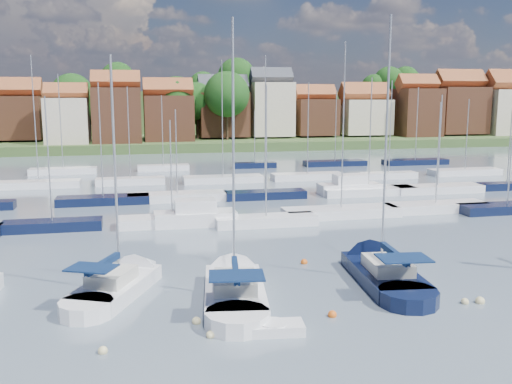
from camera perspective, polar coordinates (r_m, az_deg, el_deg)
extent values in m
plane|color=#4E5C6A|center=(69.70, -3.49, 0.49)|extent=(260.00, 260.00, 0.00)
cube|color=white|center=(33.41, -13.80, -9.52)|extent=(5.31, 7.23, 1.20)
cone|color=white|center=(37.00, -10.94, -7.52)|extent=(3.88, 4.11, 2.78)
cylinder|color=white|center=(30.64, -16.60, -11.43)|extent=(3.69, 3.69, 1.20)
cube|color=beige|center=(32.72, -14.23, -8.20)|extent=(2.93, 3.34, 0.70)
cylinder|color=#B2B2B7|center=(32.28, -13.92, 2.19)|extent=(0.14, 0.14, 12.37)
cylinder|color=#B2B2B7|center=(31.69, -15.05, -7.22)|extent=(1.63, 3.42, 0.10)
cube|color=#0D1F41|center=(31.64, -15.06, -6.96)|extent=(1.74, 3.33, 0.35)
cube|color=#0D1F41|center=(30.59, -16.11, -7.29)|extent=(2.84, 2.50, 0.08)
cube|color=white|center=(31.69, -2.15, -10.31)|extent=(4.22, 8.02, 1.20)
cone|color=white|center=(36.22, -2.42, -7.73)|extent=(3.67, 4.13, 3.19)
cylinder|color=white|center=(28.13, -1.86, -12.96)|extent=(3.60, 3.60, 1.20)
cube|color=beige|center=(30.88, -2.13, -8.98)|extent=(2.65, 3.47, 0.70)
cylinder|color=#B2B2B7|center=(30.48, -2.28, 3.76)|extent=(0.14, 0.14, 14.18)
cylinder|color=#B2B2B7|center=(29.60, -2.06, -8.08)|extent=(0.69, 4.23, 0.10)
cube|color=#0D1F41|center=(29.56, -2.06, -7.80)|extent=(0.86, 4.04, 0.35)
cube|color=#0D1F41|center=(28.19, -1.96, -8.35)|extent=(2.95, 2.27, 0.08)
cube|color=black|center=(35.44, 12.67, -8.36)|extent=(4.01, 8.07, 1.20)
cone|color=black|center=(39.86, 10.40, -6.25)|extent=(3.61, 4.09, 3.24)
cylinder|color=black|center=(31.99, 14.96, -10.44)|extent=(3.55, 3.55, 1.20)
cube|color=beige|center=(34.67, 13.02, -7.13)|extent=(2.58, 3.45, 0.70)
cylinder|color=#B2B2B7|center=(34.38, 12.87, 4.66)|extent=(0.14, 0.14, 14.74)
cylinder|color=#B2B2B7|center=(33.46, 13.69, -6.26)|extent=(0.53, 4.31, 0.10)
cube|color=#0D1F41|center=(33.42, 13.70, -6.01)|extent=(0.71, 4.12, 0.35)
cube|color=#0D1F41|center=(32.12, 14.56, -6.41)|extent=(2.94, 2.21, 0.08)
cube|color=white|center=(27.59, 1.71, -13.52)|extent=(3.04, 1.68, 0.57)
cylinder|color=white|center=(27.53, 1.72, -13.22)|extent=(1.35, 1.35, 0.37)
sphere|color=beige|center=(26.58, -15.06, -15.29)|extent=(0.42, 0.42, 0.42)
sphere|color=beige|center=(28.88, -5.97, -12.93)|extent=(0.45, 0.45, 0.45)
sphere|color=#D85914|center=(29.77, 7.63, -12.25)|extent=(0.45, 0.45, 0.45)
sphere|color=#D85914|center=(38.37, 4.84, -7.15)|extent=(0.45, 0.45, 0.45)
sphere|color=beige|center=(33.19, 20.15, -10.43)|extent=(0.41, 0.41, 0.41)
sphere|color=beige|center=(33.56, 21.47, -10.29)|extent=(0.51, 0.51, 0.51)
sphere|color=beige|center=(27.32, -4.57, -14.27)|extent=(0.42, 0.42, 0.42)
cube|color=black|center=(50.22, -19.68, -3.24)|extent=(8.01, 2.24, 1.00)
cylinder|color=#B2B2B7|center=(49.34, -20.05, 3.09)|extent=(0.12, 0.12, 10.16)
cube|color=white|center=(49.52, -8.36, -2.95)|extent=(9.22, 2.58, 1.00)
cylinder|color=#B2B2B7|center=(48.73, -8.50, 2.32)|extent=(0.12, 0.12, 8.18)
cube|color=white|center=(49.10, 1.01, -2.96)|extent=(8.78, 2.46, 1.00)
cylinder|color=#B2B2B7|center=(48.14, 1.03, 4.06)|extent=(0.12, 0.12, 11.06)
cube|color=white|center=(53.20, 8.50, -2.08)|extent=(10.79, 3.02, 1.00)
cylinder|color=#B2B2B7|center=(52.19, 8.72, 6.48)|extent=(0.12, 0.12, 14.87)
cube|color=white|center=(57.63, 17.49, -1.52)|extent=(10.13, 2.84, 1.00)
cylinder|color=#B2B2B7|center=(56.89, 17.76, 3.72)|extent=(0.12, 0.12, 9.59)
cube|color=black|center=(59.53, 23.80, -1.55)|extent=(9.52, 2.67, 1.00)
cylinder|color=#B2B2B7|center=(58.72, 24.22, 4.57)|extent=(0.12, 0.12, 11.77)
cube|color=white|center=(49.45, -6.09, -2.74)|extent=(7.00, 2.60, 1.40)
cube|color=white|center=(49.22, -6.11, -1.49)|extent=(3.50, 2.20, 1.30)
cube|color=black|center=(60.73, -15.02, -0.85)|extent=(9.30, 2.60, 1.00)
cylinder|color=#B2B2B7|center=(59.94, -15.28, 5.03)|extent=(0.12, 0.12, 11.48)
cube|color=white|center=(61.16, -7.87, -0.53)|extent=(10.40, 2.91, 1.00)
cylinder|color=#B2B2B7|center=(60.50, -7.98, 4.02)|extent=(0.12, 0.12, 8.77)
cube|color=black|center=(61.84, 0.91, -0.33)|extent=(8.80, 2.46, 1.00)
cylinder|color=#B2B2B7|center=(60.98, 0.93, 6.78)|extent=(0.12, 0.12, 14.33)
cube|color=white|center=(65.42, 11.16, 0.04)|extent=(10.73, 3.00, 1.00)
cylinder|color=#B2B2B7|center=(64.67, 11.35, 5.79)|extent=(0.12, 0.12, 12.14)
cube|color=white|center=(69.00, 17.67, 0.25)|extent=(10.48, 2.93, 1.00)
cylinder|color=#B2B2B7|center=(68.35, 17.91, 4.92)|extent=(0.12, 0.12, 10.28)
cube|color=black|center=(74.01, 23.78, 0.50)|extent=(6.84, 1.91, 1.00)
cylinder|color=#B2B2B7|center=(73.46, 24.04, 4.28)|extent=(0.12, 0.12, 8.82)
cube|color=white|center=(65.43, 9.32, 0.23)|extent=(7.00, 2.60, 1.40)
cube|color=white|center=(65.26, 9.34, 1.18)|extent=(3.50, 2.20, 1.30)
cube|color=white|center=(73.94, -20.89, 0.68)|extent=(9.71, 2.72, 1.00)
cylinder|color=#B2B2B7|center=(73.21, -21.26, 6.82)|extent=(0.12, 0.12, 14.88)
cube|color=white|center=(73.35, -12.43, 1.02)|extent=(8.49, 2.38, 1.00)
cylinder|color=#B2B2B7|center=(72.70, -12.61, 5.82)|extent=(0.12, 0.12, 11.31)
cube|color=white|center=(73.46, -3.33, 1.24)|extent=(10.16, 2.85, 1.00)
cylinder|color=#B2B2B7|center=(72.73, -3.39, 7.33)|extent=(0.12, 0.12, 14.59)
cube|color=white|center=(76.12, 5.15, 1.51)|extent=(9.53, 2.67, 1.00)
cylinder|color=#B2B2B7|center=(75.49, 5.23, 6.37)|extent=(0.12, 0.12, 11.91)
cube|color=white|center=(78.81, 13.11, 1.58)|extent=(7.62, 2.13, 1.00)
cylinder|color=#B2B2B7|center=(78.18, 13.29, 6.35)|extent=(0.12, 0.12, 12.13)
cube|color=white|center=(85.54, 20.14, 1.86)|extent=(10.17, 2.85, 1.00)
cylinder|color=#B2B2B7|center=(85.03, 20.35, 5.44)|extent=(0.12, 0.12, 9.73)
cube|color=white|center=(85.86, -18.71, 1.97)|extent=(9.24, 2.59, 1.00)
cylinder|color=#B2B2B7|center=(85.27, -18.97, 6.69)|extent=(0.12, 0.12, 13.17)
cube|color=white|center=(86.12, -9.25, 2.37)|extent=(7.57, 2.12, 1.00)
cylinder|color=#B2B2B7|center=(85.61, -9.35, 6.11)|extent=(0.12, 0.12, 10.24)
cube|color=black|center=(88.08, -0.14, 2.66)|extent=(6.58, 1.84, 1.00)
cylinder|color=#B2B2B7|center=(87.65, -0.14, 5.58)|extent=(0.12, 0.12, 8.01)
cube|color=black|center=(91.60, 7.90, 2.84)|extent=(9.92, 2.78, 1.00)
cylinder|color=#B2B2B7|center=(91.10, 7.98, 6.56)|extent=(0.12, 0.12, 10.92)
cube|color=black|center=(96.05, 15.62, 2.88)|extent=(10.55, 2.95, 1.00)
cylinder|color=#B2B2B7|center=(95.56, 15.79, 6.61)|extent=(0.12, 0.12, 11.51)
cube|color=#375229|center=(145.81, -8.09, 5.31)|extent=(200.00, 70.00, 3.00)
cube|color=#375229|center=(170.47, -8.74, 7.49)|extent=(200.00, 60.00, 14.00)
cube|color=brown|center=(128.07, -22.80, 6.88)|extent=(10.37, 9.97, 8.73)
cube|color=brown|center=(128.00, -22.97, 9.40)|extent=(10.57, 5.13, 5.13)
cube|color=beige|center=(117.82, -18.32, 6.73)|extent=(8.09, 8.80, 8.96)
cube|color=brown|center=(117.72, -18.46, 9.39)|extent=(8.25, 4.00, 4.00)
cube|color=brown|center=(118.09, -13.73, 7.44)|extent=(9.36, 10.17, 10.97)
cube|color=brown|center=(118.06, -13.86, 10.66)|extent=(9.54, 4.63, 4.63)
cube|color=brown|center=(120.01, -8.73, 7.26)|extent=(9.90, 8.56, 9.42)
cube|color=brown|center=(119.92, -8.80, 10.09)|extent=(10.10, 4.90, 4.90)
cube|color=brown|center=(126.26, -3.32, 7.76)|extent=(10.59, 8.93, 9.49)
cube|color=#383A42|center=(126.21, -3.35, 10.50)|extent=(10.80, 5.24, 5.24)
cube|color=beige|center=(127.46, 1.50, 8.27)|extent=(9.01, 8.61, 11.65)
cube|color=#383A42|center=(127.48, 1.51, 11.39)|extent=(9.19, 4.46, 4.46)
cube|color=brown|center=(131.52, 5.85, 7.47)|extent=(9.10, 9.34, 8.00)
cube|color=brown|center=(131.43, 5.88, 9.70)|extent=(9.28, 4.50, 4.50)
cube|color=beige|center=(135.23, 10.69, 7.39)|extent=(10.86, 9.59, 7.88)
cube|color=brown|center=(135.14, 10.76, 9.62)|extent=(11.07, 5.37, 5.37)
cube|color=brown|center=(137.81, 15.71, 7.63)|extent=(9.18, 9.96, 10.97)
cube|color=brown|center=(137.78, 15.84, 10.38)|extent=(9.36, 4.54, 4.54)
cube|color=brown|center=(144.56, 19.53, 7.71)|extent=(11.39, 9.67, 10.76)
cube|color=brown|center=(144.56, 19.68, 10.40)|extent=(11.62, 5.64, 5.64)
cube|color=beige|center=(150.16, 24.10, 7.26)|extent=(12.95, 8.52, 10.80)
cylinder|color=#382619|center=(158.46, 13.05, 8.47)|extent=(0.50, 0.50, 4.47)
sphere|color=#1D4A17|center=(158.48, 13.14, 10.67)|extent=(8.18, 8.18, 8.18)
cylinder|color=#382619|center=(124.95, -5.83, 6.27)|extent=(0.50, 0.50, 4.46)
sphere|color=#1D4A17|center=(124.74, -5.87, 9.05)|extent=(8.15, 8.15, 8.15)
cylinder|color=#382619|center=(144.02, -1.95, 8.65)|extent=(0.50, 0.50, 5.15)
sphere|color=#1D4A17|center=(144.07, -1.96, 11.43)|extent=(9.41, 9.41, 9.41)
cylinder|color=#382619|center=(144.42, -13.57, 8.43)|extent=(0.50, 0.50, 4.56)
sphere|color=#1D4A17|center=(144.45, -13.67, 10.88)|extent=(8.34, 8.34, 8.34)
cylinder|color=#382619|center=(134.10, -17.76, 6.24)|extent=(0.50, 0.50, 5.15)
sphere|color=#1D4A17|center=(133.93, -17.92, 9.23)|extent=(9.42, 9.42, 9.42)
cylinder|color=#382619|center=(138.38, -24.15, 7.03)|extent=(0.50, 0.50, 3.42)
cylinder|color=#382619|center=(135.13, -1.87, 6.42)|extent=(0.50, 0.50, 3.77)
sphere|color=#1D4A17|center=(134.94, -1.88, 8.59)|extent=(6.89, 6.89, 6.89)
cylinder|color=#382619|center=(120.74, -2.91, 6.37)|extent=(0.50, 0.50, 5.21)
sphere|color=#1D4A17|center=(120.55, -2.94, 9.73)|extent=(9.53, 9.53, 9.53)
cylinder|color=#382619|center=(148.63, 17.06, 6.15)|extent=(0.50, 0.50, 2.97)
sphere|color=#1D4A17|center=(148.47, 17.14, 7.70)|extent=(5.44, 5.44, 5.44)
cylinder|color=#382619|center=(122.35, -7.87, 6.25)|extent=(0.50, 0.50, 4.84)
sphere|color=#1D4A17|center=(122.14, -7.94, 9.33)|extent=(8.85, 8.85, 8.85)
cylinder|color=#382619|center=(156.97, 11.65, 8.39)|extent=(0.50, 0.50, 3.72)
sphere|color=#1D4A17|center=(156.96, 11.71, 10.23)|extent=(6.80, 6.80, 6.80)
cylinder|color=#382619|center=(138.28, 15.71, 6.20)|extent=(0.50, 0.50, 4.05)
sphere|color=#1D4A17|center=(138.09, 15.82, 8.47)|extent=(7.40, 7.40, 7.40)
cylinder|color=#382619|center=(142.41, -5.28, 8.33)|extent=(0.50, 0.50, 3.93)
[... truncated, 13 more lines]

